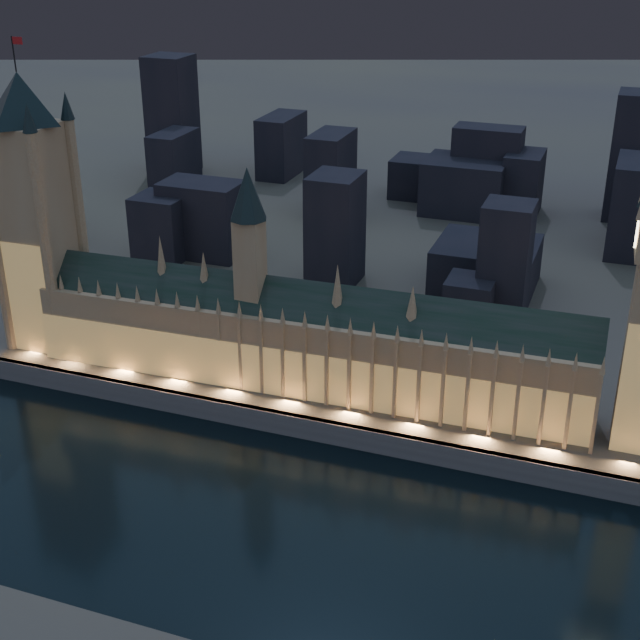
% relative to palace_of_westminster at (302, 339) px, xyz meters
% --- Properties ---
extents(ground_plane, '(2000.00, 2000.00, 0.00)m').
position_rel_palace_of_westminster_xyz_m(ground_plane, '(4.21, -61.75, -26.37)').
color(ground_plane, black).
rests_on(ground_plane, ground).
extents(north_bank, '(2000.00, 960.00, 8.00)m').
position_rel_palace_of_westminster_xyz_m(north_bank, '(4.21, 458.25, -22.37)').
color(north_bank, '#3E3A41').
rests_on(north_bank, ground).
extents(embankment_wall, '(2000.00, 2.50, 8.00)m').
position_rel_palace_of_westminster_xyz_m(embankment_wall, '(4.21, -20.75, -22.37)').
color(embankment_wall, '#4A4D4F').
rests_on(embankment_wall, ground).
extents(palace_of_westminster, '(202.00, 26.25, 78.00)m').
position_rel_palace_of_westminster_xyz_m(palace_of_westminster, '(0.00, 0.00, 0.00)').
color(palace_of_westminster, '#9A7450').
rests_on(palace_of_westminster, north_bank).
extents(victoria_tower, '(31.68, 31.68, 115.83)m').
position_rel_palace_of_westminster_xyz_m(victoria_tower, '(-105.79, 0.17, 38.99)').
color(victoria_tower, '#9A7450').
rests_on(victoria_tower, north_bank).
extents(city_backdrop, '(477.16, 215.63, 72.92)m').
position_rel_palace_of_westminster_xyz_m(city_backdrop, '(36.94, 184.46, 3.66)').
color(city_backdrop, black).
rests_on(city_backdrop, north_bank).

